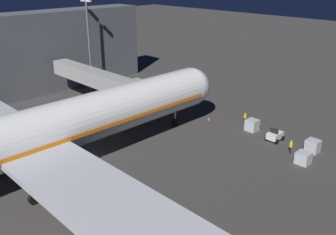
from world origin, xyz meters
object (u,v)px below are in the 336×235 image
Objects in this scene: apron_floodlight_mast at (89,38)px; traffic_cone_nose_port at (209,119)px; jet_bridge at (102,80)px; baggage_container_mid_row at (313,146)px; baggage_tug_lead at (275,136)px; traffic_cone_nose_starboard at (189,112)px; ground_crew_marshaller_fwd at (291,146)px; baggage_container_far_row at (252,125)px; airliner_at_gate at (10,143)px; baggage_container_near_belt at (303,158)px; ground_crew_near_nose_gear at (245,118)px.

apron_floodlight_mast is 29.63m from traffic_cone_nose_port.
baggage_container_mid_row is at bearing -160.85° from jet_bridge.
traffic_cone_nose_starboard is (15.85, 0.68, -0.50)m from baggage_tug_lead.
ground_crew_marshaller_fwd is (-42.65, -2.16, -9.19)m from apron_floodlight_mast.
baggage_tug_lead reaches higher than baggage_container_mid_row.
traffic_cone_nose_starboard is at bearing -3.90° from ground_crew_marshaller_fwd.
baggage_tug_lead reaches higher than baggage_container_far_row.
apron_floodlight_mast is at bearing -26.38° from jet_bridge.
baggage_tug_lead is 1.26× the size of ground_crew_marshaller_fwd.
airliner_at_gate is 116.81× the size of traffic_cone_nose_starboard.
jet_bridge is 25.23m from baggage_container_far_row.
baggage_container_near_belt is (-19.61, -27.85, -4.72)m from airliner_at_gate.
jet_bridge is 15.03m from apron_floodlight_mast.
ground_crew_marshaller_fwd is (-29.83, -8.52, -4.58)m from jet_bridge.
ground_crew_near_nose_gear is at bearing -24.26° from baggage_container_near_belt.
baggage_container_far_row is 3.07× the size of traffic_cone_nose_starboard.
baggage_container_near_belt is 2.84m from ground_crew_marshaller_fwd.
baggage_container_far_row is 11.65m from traffic_cone_nose_starboard.
ground_crew_marshaller_fwd is (-7.81, 2.83, 0.17)m from baggage_container_far_row.
baggage_container_mid_row is at bearing -120.90° from airliner_at_gate.
traffic_cone_nose_port is (-27.70, -3.48, -9.94)m from apron_floodlight_mast.
traffic_cone_nose_starboard is (2.20, -30.56, -5.19)m from airliner_at_gate.
jet_bridge is 15.33m from traffic_cone_nose_starboard.
jet_bridge is 18.62m from traffic_cone_nose_port.
ground_crew_near_nose_gear is at bearing -162.41° from traffic_cone_nose_starboard.
baggage_container_near_belt is 0.97× the size of baggage_container_far_row.
baggage_tug_lead is at bearing -113.60° from airliner_at_gate.
jet_bridge is at bearing 153.62° from apron_floodlight_mast.
apron_floodlight_mast is 9.51× the size of ground_crew_marshaller_fwd.
ground_crew_marshaller_fwd reaches higher than ground_crew_near_nose_gear.
jet_bridge reaches higher than baggage_container_far_row.
baggage_tug_lead is 5.35m from baggage_container_mid_row.
ground_crew_near_nose_gear is at bearing -8.52° from baggage_container_mid_row.
ground_crew_marshaller_fwd is 3.36× the size of traffic_cone_nose_port.
ground_crew_near_nose_gear is 10.94m from ground_crew_marshaller_fwd.
baggage_container_mid_row is 3.07× the size of traffic_cone_nose_starboard.
jet_bridge is at bearing 32.89° from ground_crew_near_nose_gear.
apron_floodlight_mast is 10.39× the size of baggage_container_far_row.
airliner_at_gate is 2.70× the size of jet_bridge.
baggage_container_far_row is (9.64, -0.35, 0.00)m from baggage_container_mid_row.
airliner_at_gate is at bearing 66.40° from baggage_tug_lead.
jet_bridge is 10.28× the size of baggage_tug_lead.
apron_floodlight_mast is 10.72× the size of baggage_container_near_belt.
traffic_cone_nose_port is at bearing -172.84° from apron_floodlight_mast.
traffic_cone_nose_port is at bearing -8.84° from baggage_container_near_belt.
airliner_at_gate is 35.89× the size of ground_crew_near_nose_gear.
apron_floodlight_mast reaches higher than ground_crew_near_nose_gear.
airliner_at_gate reaches higher than jet_bridge.
baggage_container_near_belt is 2.98× the size of traffic_cone_nose_port.
traffic_cone_nose_port is at bearing -94.12° from airliner_at_gate.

